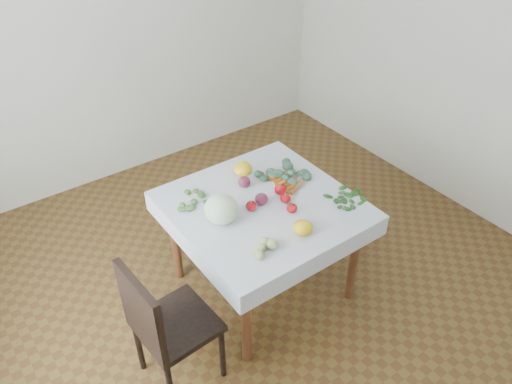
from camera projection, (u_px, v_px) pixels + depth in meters
The scene contains 19 objects.
ground at pixel (262, 285), 3.65m from camera, with size 4.00×4.00×0.00m, color brown.
back_wall at pixel (121, 28), 4.15m from camera, with size 4.00×0.04×2.70m, color silver.
table at pixel (263, 216), 3.26m from camera, with size 1.00×1.00×0.75m.
tablecloth at pixel (263, 204), 3.20m from camera, with size 1.12×1.12×0.01m, color white.
chair at pixel (162, 323), 2.72m from camera, with size 0.44×0.44×0.92m.
cabbage at pixel (221, 209), 3.00m from camera, with size 0.21×0.21×0.19m, color beige.
tomato_a at pixel (251, 206), 3.13m from camera, with size 0.07×0.07×0.06m, color #AF0B14.
tomato_b at pixel (285, 198), 3.19m from camera, with size 0.07×0.07×0.06m, color #AF0B14.
tomato_c at pixel (292, 208), 3.11m from camera, with size 0.07×0.07×0.06m, color #AF0B14.
tomato_d at pixel (280, 190), 3.26m from camera, with size 0.08×0.08×0.07m, color #AF0B14.
heirloom_back at pixel (243, 169), 3.44m from camera, with size 0.13×0.13×0.09m, color yellow.
heirloom_front at pixel (303, 228), 2.94m from camera, with size 0.12×0.12×0.08m, color yellow.
onion_a at pixel (244, 182), 3.33m from camera, with size 0.09×0.09×0.07m, color #581936.
onion_b at pixel (261, 199), 3.18m from camera, with size 0.09×0.09×0.07m, color #581936.
tomatillo_cluster at pixel (266, 249), 2.82m from camera, with size 0.16×0.11×0.05m.
carrot_bunch at pixel (289, 180), 3.39m from camera, with size 0.21×0.28×0.03m.
kale_bunch at pixel (283, 176), 3.41m from camera, with size 0.31×0.27×0.04m.
basil_bunch at pixel (347, 198), 3.24m from camera, with size 0.26×0.20×0.01m.
dill_bunch at pixel (192, 199), 3.22m from camera, with size 0.22×0.18×0.02m.
Camera 1 is at (-1.51, -2.02, 2.72)m, focal length 35.00 mm.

